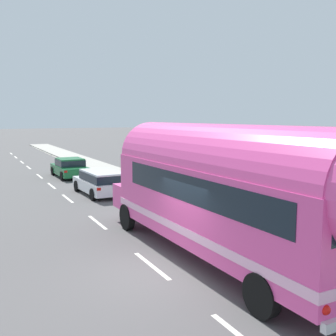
{
  "coord_description": "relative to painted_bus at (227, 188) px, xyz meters",
  "views": [
    {
      "loc": [
        -4.64,
        -9.69,
        4.32
      ],
      "look_at": [
        2.17,
        3.87,
        2.39
      ],
      "focal_mm": 42.95,
      "sensor_mm": 36.0,
      "label": 1
    }
  ],
  "objects": [
    {
      "name": "lane_markings",
      "position": [
        0.79,
        12.76,
        -2.3
      ],
      "size": [
        4.06,
        80.0,
        0.01
      ],
      "color": "silver",
      "rests_on": "ground"
    },
    {
      "name": "car_second",
      "position": [
        -0.05,
        19.55,
        -1.57
      ],
      "size": [
        2.07,
        4.46,
        1.37
      ],
      "color": "#196633",
      "rests_on": "ground"
    },
    {
      "name": "car_lead",
      "position": [
        -0.08,
        11.99,
        -1.51
      ],
      "size": [
        2.08,
        4.45,
        1.37
      ],
      "color": "white",
      "rests_on": "ground"
    },
    {
      "name": "sidewalk_slab",
      "position": [
        3.31,
        10.29,
        -2.23
      ],
      "size": [
        2.72,
        90.0,
        0.15
      ],
      "primitive_type": "cube",
      "color": "#ADA89E",
      "rests_on": "ground"
    },
    {
      "name": "painted_bus",
      "position": [
        0.0,
        0.0,
        0.0
      ],
      "size": [
        2.75,
        12.29,
        4.12
      ],
      "color": "#EA4C9E",
      "rests_on": "ground"
    },
    {
      "name": "ground_plane",
      "position": [
        -1.98,
        0.29,
        -2.3
      ],
      "size": [
        300.0,
        300.0,
        0.0
      ],
      "primitive_type": "plane",
      "color": "#565454"
    }
  ]
}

